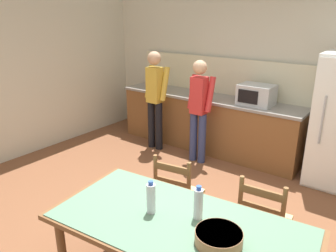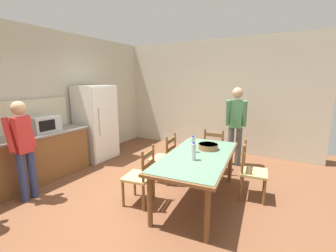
% 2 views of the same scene
% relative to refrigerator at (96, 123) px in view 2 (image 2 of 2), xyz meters
% --- Properties ---
extents(ground_plane, '(8.32, 8.32, 0.00)m').
position_rel_refrigerator_xyz_m(ground_plane, '(-1.10, -2.19, -0.88)').
color(ground_plane, brown).
extents(wall_back, '(6.52, 0.12, 2.90)m').
position_rel_refrigerator_xyz_m(wall_back, '(-1.10, 0.47, 0.57)').
color(wall_back, beige).
rests_on(wall_back, ground).
extents(wall_right, '(0.12, 5.20, 2.90)m').
position_rel_refrigerator_xyz_m(wall_right, '(2.16, -2.19, 0.57)').
color(wall_right, beige).
rests_on(wall_right, ground).
extents(refrigerator, '(0.80, 0.73, 1.75)m').
position_rel_refrigerator_xyz_m(refrigerator, '(0.00, 0.00, 0.00)').
color(refrigerator, white).
rests_on(refrigerator, ground).
extents(microwave, '(0.50, 0.39, 0.30)m').
position_rel_refrigerator_xyz_m(microwave, '(-1.26, 0.02, 0.18)').
color(microwave, '#B2B7BC').
rests_on(microwave, kitchen_counter).
extents(dining_table, '(2.04, 1.14, 0.75)m').
position_rel_refrigerator_xyz_m(dining_table, '(-0.63, -2.86, -0.20)').
color(dining_table, brown).
rests_on(dining_table, ground).
extents(bottle_near_centre, '(0.07, 0.07, 0.27)m').
position_rel_refrigerator_xyz_m(bottle_near_centre, '(-0.88, -2.88, 0.00)').
color(bottle_near_centre, silver).
rests_on(bottle_near_centre, dining_table).
extents(bottle_off_centre, '(0.07, 0.07, 0.27)m').
position_rel_refrigerator_xyz_m(bottle_off_centre, '(-0.55, -2.73, 0.00)').
color(bottle_off_centre, silver).
rests_on(bottle_off_centre, dining_table).
extents(serving_bowl, '(0.32, 0.32, 0.09)m').
position_rel_refrigerator_xyz_m(serving_bowl, '(-0.29, -2.89, -0.07)').
color(serving_bowl, '#9E6642').
rests_on(serving_bowl, dining_table).
extents(chair_side_far_left, '(0.48, 0.46, 0.91)m').
position_rel_refrigerator_xyz_m(chair_side_far_left, '(-1.15, -2.14, -0.43)').
color(chair_side_far_left, brown).
rests_on(chair_side_far_left, ground).
extents(chair_side_near_right, '(0.47, 0.45, 0.91)m').
position_rel_refrigerator_xyz_m(chair_side_near_right, '(-0.12, -3.57, -0.43)').
color(chair_side_near_right, brown).
rests_on(chair_side_near_right, ground).
extents(chair_side_far_right, '(0.45, 0.43, 0.91)m').
position_rel_refrigerator_xyz_m(chair_side_far_right, '(-0.28, -2.05, -0.43)').
color(chair_side_far_right, brown).
rests_on(chair_side_far_right, ground).
extents(chair_head_end, '(0.42, 0.44, 0.91)m').
position_rel_refrigerator_xyz_m(chair_head_end, '(0.63, -2.72, -0.43)').
color(chair_head_end, brown).
rests_on(chair_head_end, ground).
extents(person_at_counter, '(0.39, 0.27, 1.57)m').
position_rel_refrigerator_xyz_m(person_at_counter, '(-1.92, -0.50, 0.01)').
color(person_at_counter, navy).
rests_on(person_at_counter, ground).
extents(person_by_table, '(0.33, 0.46, 1.72)m').
position_rel_refrigerator_xyz_m(person_by_table, '(1.19, -2.99, 0.09)').
color(person_by_table, '#4C4C4C').
rests_on(person_by_table, ground).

